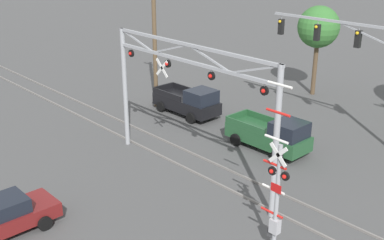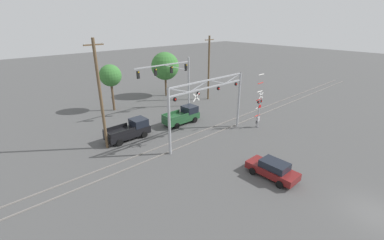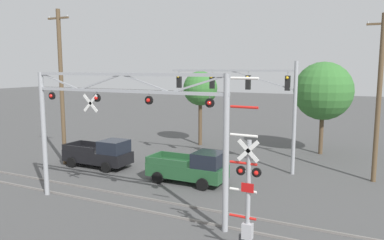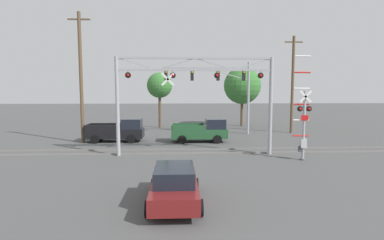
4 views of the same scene
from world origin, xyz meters
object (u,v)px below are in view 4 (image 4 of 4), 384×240
object	(u,v)px
crossing_signal_mast	(303,124)
background_tree_beyond_span	(160,86)
traffic_signal_span	(225,84)
pickup_truck_following	(119,131)
utility_pole_right	(293,84)
crossing_gantry	(195,90)
utility_pole_left	(81,77)
background_tree_far_left_verge	(242,86)
pickup_truck_lead	(202,131)
sedan_waiting	(174,185)

from	to	relation	value
crossing_signal_mast	background_tree_beyond_span	world-z (taller)	background_tree_beyond_span
traffic_signal_span	pickup_truck_following	distance (m)	11.27
crossing_signal_mast	utility_pole_right	xyz separation A→B (m)	(3.95, 12.13, 2.79)
traffic_signal_span	utility_pole_right	xyz separation A→B (m)	(6.99, 0.54, 0.09)
utility_pole_right	background_tree_beyond_span	size ratio (longest dim) A/B	1.52
crossing_gantry	utility_pole_right	world-z (taller)	utility_pole_right
crossing_signal_mast	utility_pole_left	distance (m)	17.46
traffic_signal_span	background_tree_beyond_span	world-z (taller)	traffic_signal_span
background_tree_beyond_span	traffic_signal_span	bearing A→B (deg)	-39.80
utility_pole_left	background_tree_beyond_span	xyz separation A→B (m)	(5.79, 10.16, -0.54)
traffic_signal_span	background_tree_beyond_span	xyz separation A→B (m)	(-6.80, 5.67, -0.03)
background_tree_beyond_span	background_tree_far_left_verge	distance (m)	10.02
traffic_signal_span	pickup_truck_lead	xyz separation A→B (m)	(-2.61, -4.53, -4.03)
traffic_signal_span	pickup_truck_following	size ratio (longest dim) A/B	1.85
crossing_signal_mast	traffic_signal_span	distance (m)	12.27
pickup_truck_lead	background_tree_far_left_verge	bearing A→B (deg)	62.86
traffic_signal_span	utility_pole_left	bearing A→B (deg)	-160.36
utility_pole_left	utility_pole_right	size ratio (longest dim) A/B	1.09
crossing_signal_mast	sedan_waiting	distance (m)	10.56
sedan_waiting	utility_pole_right	world-z (taller)	utility_pole_right
pickup_truck_lead	sedan_waiting	size ratio (longest dim) A/B	1.12
crossing_gantry	pickup_truck_lead	distance (m)	6.32
crossing_gantry	pickup_truck_lead	xyz separation A→B (m)	(0.95, 5.23, -3.43)
sedan_waiting	background_tree_beyond_span	xyz separation A→B (m)	(-1.97, 24.13, 4.18)
crossing_signal_mast	pickup_truck_following	xyz separation A→B (m)	(-12.75, 7.52, -1.34)
sedan_waiting	pickup_truck_following	bearing A→B (deg)	108.73
crossing_gantry	background_tree_far_left_verge	distance (m)	17.81
traffic_signal_span	sedan_waiting	distance (m)	19.54
crossing_gantry	background_tree_far_left_verge	xyz separation A→B (m)	(6.72, 16.48, 0.59)
pickup_truck_following	utility_pole_right	distance (m)	17.81
crossing_signal_mast	background_tree_far_left_verge	world-z (taller)	background_tree_far_left_verge
traffic_signal_span	utility_pole_right	bearing A→B (deg)	4.44
pickup_truck_lead	utility_pole_right	distance (m)	11.62
pickup_truck_following	sedan_waiting	size ratio (longest dim) A/B	1.14
crossing_signal_mast	pickup_truck_lead	distance (m)	9.13
crossing_gantry	pickup_truck_following	world-z (taller)	crossing_gantry
crossing_signal_mast	utility_pole_left	bearing A→B (deg)	155.60
pickup_truck_following	pickup_truck_lead	bearing A→B (deg)	-3.75
sedan_waiting	utility_pole_left	distance (m)	16.67
crossing_gantry	utility_pole_right	xyz separation A→B (m)	(10.55, 10.30, 0.69)
crossing_gantry	pickup_truck_lead	world-z (taller)	crossing_gantry
sedan_waiting	traffic_signal_span	bearing A→B (deg)	75.35
traffic_signal_span	background_tree_beyond_span	distance (m)	8.85
crossing_gantry	traffic_signal_span	xyz separation A→B (m)	(3.56, 9.76, 0.60)
crossing_gantry	traffic_signal_span	distance (m)	10.40
sedan_waiting	crossing_signal_mast	bearing A→B (deg)	41.18
pickup_truck_following	utility_pole_left	distance (m)	5.40
sedan_waiting	pickup_truck_lead	bearing A→B (deg)	80.96
crossing_gantry	sedan_waiting	world-z (taller)	crossing_gantry
utility_pole_right	pickup_truck_following	bearing A→B (deg)	-164.57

